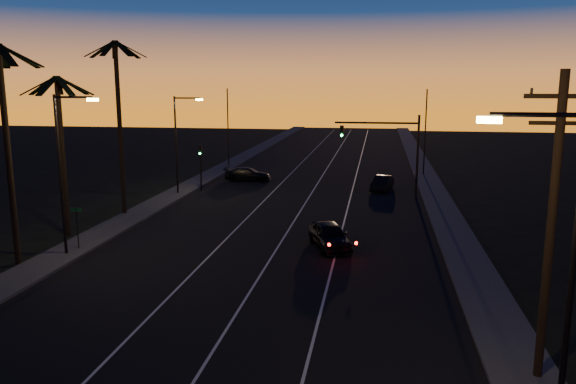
% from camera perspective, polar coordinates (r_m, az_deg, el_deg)
% --- Properties ---
extents(road, '(20.00, 170.00, 0.01)m').
position_cam_1_polar(road, '(39.69, -0.09, -2.96)').
color(road, black).
rests_on(road, ground).
extents(sidewalk_left, '(2.40, 170.00, 0.16)m').
position_cam_1_polar(sidewalk_left, '(42.88, -15.04, -2.19)').
color(sidewalk_left, '#353532').
rests_on(sidewalk_left, ground).
extents(sidewalk_right, '(2.40, 170.00, 0.16)m').
position_cam_1_polar(sidewalk_right, '(39.50, 16.18, -3.37)').
color(sidewalk_right, '#353532').
rests_on(sidewalk_right, ground).
extents(lane_stripe_left, '(0.12, 160.00, 0.01)m').
position_cam_1_polar(lane_stripe_left, '(40.27, -4.32, -2.78)').
color(lane_stripe_left, silver).
rests_on(lane_stripe_left, road).
extents(lane_stripe_mid, '(0.12, 160.00, 0.01)m').
position_cam_1_polar(lane_stripe_mid, '(39.61, 0.62, -2.97)').
color(lane_stripe_mid, silver).
rests_on(lane_stripe_mid, road).
extents(lane_stripe_right, '(0.12, 160.00, 0.01)m').
position_cam_1_polar(lane_stripe_right, '(39.26, 5.69, -3.16)').
color(lane_stripe_right, silver).
rests_on(lane_stripe_right, road).
extents(palm_near, '(4.25, 4.16, 11.53)m').
position_cam_1_polar(palm_near, '(32.20, -26.72, 5.36)').
color(palm_near, black).
rests_on(palm_near, ground).
extents(palm_mid, '(4.25, 4.16, 10.03)m').
position_cam_1_polar(palm_mid, '(37.59, -22.05, 5.12)').
color(palm_mid, black).
rests_on(palm_mid, ground).
extents(palm_far, '(4.25, 4.16, 12.53)m').
position_cam_1_polar(palm_far, '(42.29, -16.80, 7.86)').
color(palm_far, black).
rests_on(palm_far, ground).
extents(streetlight_left_near, '(2.55, 0.26, 9.00)m').
position_cam_1_polar(streetlight_left_near, '(33.00, -21.77, 2.80)').
color(streetlight_left_near, black).
rests_on(streetlight_left_near, ground).
extents(streetlight_left_far, '(2.55, 0.26, 8.50)m').
position_cam_1_polar(streetlight_left_far, '(49.23, -10.99, 5.53)').
color(streetlight_left_far, black).
rests_on(streetlight_left_far, ground).
extents(streetlight_right_near, '(2.55, 0.26, 9.00)m').
position_cam_1_polar(streetlight_right_near, '(15.32, 25.98, -6.28)').
color(streetlight_right_near, black).
rests_on(streetlight_right_near, ground).
extents(street_sign, '(0.70, 0.06, 2.60)m').
position_cam_1_polar(street_sign, '(34.55, -20.64, -2.98)').
color(street_sign, black).
rests_on(street_sign, ground).
extents(utility_pole, '(2.20, 0.28, 10.00)m').
position_cam_1_polar(utility_pole, '(19.28, 25.19, -2.84)').
color(utility_pole, black).
rests_on(utility_pole, ground).
extents(signal_mast, '(7.10, 0.41, 7.00)m').
position_cam_1_polar(signal_mast, '(48.26, 10.27, 5.11)').
color(signal_mast, black).
rests_on(signal_mast, ground).
extents(signal_post, '(0.28, 0.37, 4.20)m').
position_cam_1_polar(signal_post, '(50.95, -8.88, 3.32)').
color(signal_post, black).
rests_on(signal_post, ground).
extents(far_pole_left, '(0.14, 0.14, 9.00)m').
position_cam_1_polar(far_pole_left, '(65.52, -6.12, 6.48)').
color(far_pole_left, black).
rests_on(far_pole_left, ground).
extents(far_pole_right, '(0.14, 0.14, 9.00)m').
position_cam_1_polar(far_pole_right, '(60.42, 13.77, 5.86)').
color(far_pole_right, black).
rests_on(far_pole_right, ground).
extents(lead_car, '(3.36, 5.27, 1.53)m').
position_cam_1_polar(lead_car, '(33.20, 4.25, -4.42)').
color(lead_car, black).
rests_on(lead_car, road).
extents(right_car, '(2.23, 4.19, 1.31)m').
position_cam_1_polar(right_car, '(51.57, 9.55, 0.89)').
color(right_car, black).
rests_on(right_car, road).
extents(cross_car, '(4.62, 1.98, 1.33)m').
position_cam_1_polar(cross_car, '(55.98, -4.13, 1.81)').
color(cross_car, black).
rests_on(cross_car, road).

